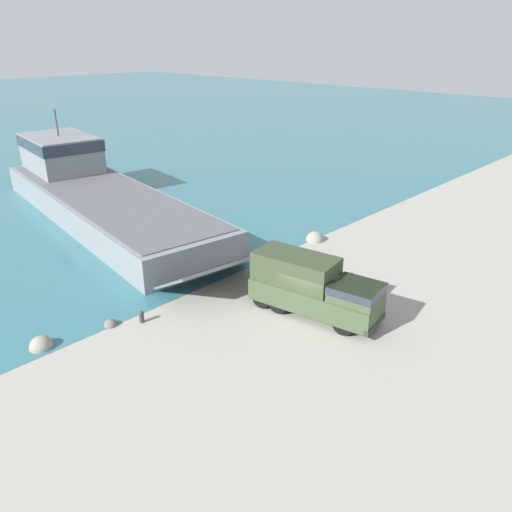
# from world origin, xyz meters

# --- Properties ---
(ground_plane) EXTENTS (240.00, 240.00, 0.00)m
(ground_plane) POSITION_xyz_m (0.00, 0.00, 0.00)
(ground_plane) COLOR #9E998E
(landing_craft) EXTENTS (11.46, 33.11, 7.97)m
(landing_craft) POSITION_xyz_m (1.28, 24.68, 1.96)
(landing_craft) COLOR gray
(landing_craft) RESTS_ON ground_plane
(military_truck) EXTENTS (3.57, 7.56, 3.24)m
(military_truck) POSITION_xyz_m (0.50, -0.03, 1.63)
(military_truck) COLOR #3D4C33
(military_truck) RESTS_ON ground_plane
(soldier_on_ramp) EXTENTS (0.24, 0.44, 1.76)m
(soldier_on_ramp) POSITION_xyz_m (3.79, 1.65, 1.02)
(soldier_on_ramp) COLOR #3D4C33
(soldier_on_ramp) RESTS_ON ground_plane
(mooring_bollard) EXTENTS (0.29, 0.29, 0.68)m
(mooring_bollard) POSITION_xyz_m (-6.62, 5.94, 0.37)
(mooring_bollard) COLOR #333338
(mooring_bollard) RESTS_ON ground_plane
(shoreline_rock_a) EXTENTS (0.82, 0.82, 0.82)m
(shoreline_rock_a) POSITION_xyz_m (5.90, 8.04, 0.00)
(shoreline_rock_a) COLOR #66605B
(shoreline_rock_a) RESTS_ON ground_plane
(shoreline_rock_b) EXTENTS (1.17, 1.17, 1.17)m
(shoreline_rock_b) POSITION_xyz_m (-11.44, 7.52, 0.00)
(shoreline_rock_b) COLOR gray
(shoreline_rock_b) RESTS_ON ground_plane
(shoreline_rock_c) EXTENTS (1.39, 1.39, 1.39)m
(shoreline_rock_c) POSITION_xyz_m (9.24, 6.55, 0.00)
(shoreline_rock_c) COLOR gray
(shoreline_rock_c) RESTS_ON ground_plane
(shoreline_rock_d) EXTENTS (0.72, 0.72, 0.72)m
(shoreline_rock_d) POSITION_xyz_m (-7.98, 6.86, 0.00)
(shoreline_rock_d) COLOR #66605B
(shoreline_rock_d) RESTS_ON ground_plane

